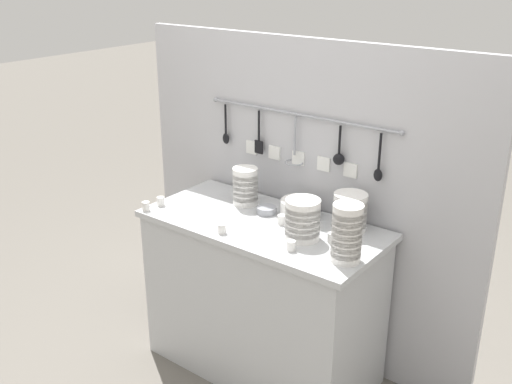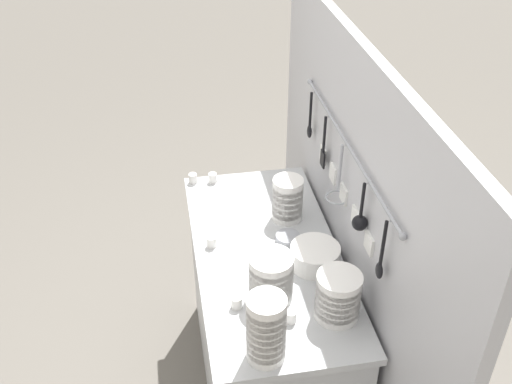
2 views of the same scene
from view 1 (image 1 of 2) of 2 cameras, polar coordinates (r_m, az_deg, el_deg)
name	(u,v)px [view 1 (image 1 of 2)]	position (r m, az deg, el deg)	size (l,w,h in m)	color
ground_plane	(262,365)	(3.34, 0.60, -16.14)	(20.00, 20.00, 0.00)	#666059
counter	(263,297)	(3.10, 0.64, -9.95)	(1.19, 0.57, 0.84)	#B7BABC
back_wall	(300,201)	(3.14, 4.20, -0.87)	(1.99, 0.11, 1.69)	#B2B2B7
bowl_stack_short_front	(245,186)	(3.08, -1.03, 0.56)	(0.13, 0.13, 0.20)	white
bowl_stack_wide_centre	(347,233)	(2.52, 8.65, -3.90)	(0.13, 0.13, 0.26)	white
bowl_stack_back_corner	(350,212)	(2.82, 8.94, -1.90)	(0.16, 0.16, 0.18)	white
bowl_stack_tall_left	(303,219)	(2.71, 4.46, -2.61)	(0.16, 0.16, 0.19)	white
plate_stack	(300,208)	(2.96, 4.22, -1.55)	(0.19, 0.19, 0.08)	white
steel_mixing_bowl	(267,210)	(2.99, 1.01, -1.74)	(0.10, 0.10, 0.03)	#93969E
cup_centre	(146,206)	(3.07, -10.44, -1.34)	(0.04, 0.04, 0.05)	white
cup_beside_plates	(222,229)	(2.78, -3.25, -3.49)	(0.04, 0.04, 0.05)	white
cup_back_left	(291,246)	(2.63, 3.36, -5.12)	(0.04, 0.04, 0.05)	white
cup_front_right	(161,201)	(3.12, -9.06, -0.88)	(0.04, 0.04, 0.05)	white
cup_edge_far	(281,220)	(2.87, 2.44, -2.65)	(0.04, 0.04, 0.05)	white
cup_front_left	(332,238)	(2.71, 7.24, -4.34)	(0.04, 0.04, 0.05)	white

